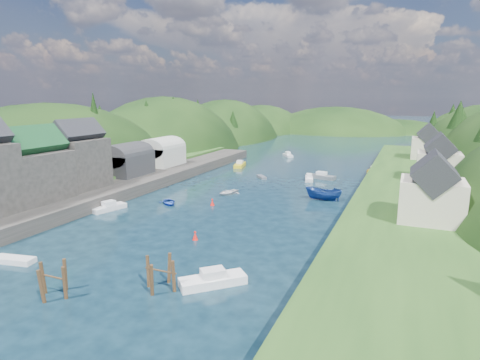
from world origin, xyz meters
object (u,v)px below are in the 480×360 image
at_px(channel_buoy_far, 212,203).
at_px(piling_cluster_far, 161,277).
at_px(piling_cluster_near, 54,283).
at_px(channel_buoy_near, 195,236).

bearing_deg(channel_buoy_far, piling_cluster_far, -72.41).
bearing_deg(piling_cluster_near, channel_buoy_near, 75.66).
bearing_deg(piling_cluster_far, piling_cluster_near, -148.48).
distance_m(channel_buoy_near, channel_buoy_far, 15.48).
height_order(piling_cluster_far, channel_buoy_near, piling_cluster_far).
xyz_separation_m(piling_cluster_far, channel_buoy_near, (-3.37, 12.17, -0.71)).
bearing_deg(channel_buoy_far, piling_cluster_near, -88.54).
height_order(channel_buoy_near, channel_buoy_far, same).
distance_m(piling_cluster_far, channel_buoy_far, 28.09).
distance_m(piling_cluster_far, channel_buoy_near, 12.64).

